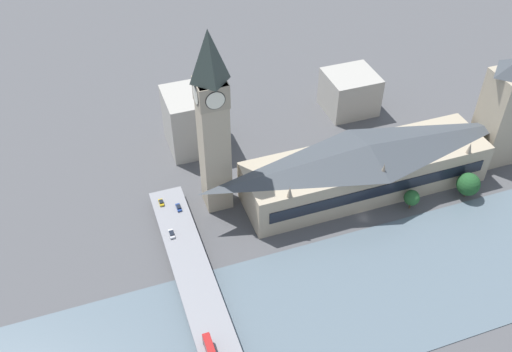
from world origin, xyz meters
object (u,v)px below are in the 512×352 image
object	(u,v)px
clock_tower	(213,121)
car_southbound_mid	(161,202)
car_northbound_tail	(171,234)
road_bridge	(213,332)
double_decker_bus_lead	(210,350)
car_southbound_lead	(179,207)
victoria_tower	(504,110)
parliament_hall	(366,167)

from	to	relation	value
clock_tower	car_southbound_mid	world-z (taller)	clock_tower
clock_tower	car_northbound_tail	bearing A→B (deg)	125.78
car_southbound_mid	road_bridge	bearing A→B (deg)	-177.21
double_decker_bus_lead	car_northbound_tail	world-z (taller)	double_decker_bus_lead
road_bridge	car_southbound_lead	bearing A→B (deg)	-2.78
victoria_tower	road_bridge	bearing A→B (deg)	109.04
double_decker_bus_lead	clock_tower	bearing A→B (deg)	-17.99
parliament_hall	road_bridge	xyz separation A→B (m)	(-50.48, 81.84, -7.69)
victoria_tower	car_southbound_lead	distance (m)	145.21
road_bridge	double_decker_bus_lead	bearing A→B (deg)	159.94
double_decker_bus_lead	victoria_tower	bearing A→B (deg)	-68.44
road_bridge	car_southbound_lead	world-z (taller)	car_southbound_lead
clock_tower	road_bridge	size ratio (longest dim) A/B	0.55
parliament_hall	car_southbound_lead	size ratio (longest dim) A/B	23.66
victoria_tower	car_northbound_tail	distance (m)	150.95
parliament_hall	car_southbound_mid	world-z (taller)	parliament_hall
clock_tower	road_bridge	distance (m)	76.14
victoria_tower	road_bridge	distance (m)	156.41
car_northbound_tail	car_southbound_lead	distance (m)	14.58
car_southbound_lead	car_southbound_mid	bearing A→B (deg)	49.71
parliament_hall	double_decker_bus_lead	distance (m)	103.53
victoria_tower	car_southbound_lead	size ratio (longest dim) A/B	12.47
road_bridge	double_decker_bus_lead	size ratio (longest dim) A/B	13.57
double_decker_bus_lead	parliament_hall	bearing A→B (deg)	-55.21
car_southbound_mid	victoria_tower	bearing A→B (deg)	-95.36
car_southbound_lead	road_bridge	bearing A→B (deg)	177.22
car_northbound_tail	victoria_tower	bearing A→B (deg)	-88.33
clock_tower	double_decker_bus_lead	size ratio (longest dim) A/B	7.44
double_decker_bus_lead	car_southbound_mid	size ratio (longest dim) A/B	2.75
road_bridge	car_northbound_tail	world-z (taller)	car_northbound_tail
clock_tower	parliament_hall	bearing A→B (deg)	-101.36
parliament_hall	victoria_tower	size ratio (longest dim) A/B	1.90
car_northbound_tail	road_bridge	bearing A→B (deg)	-176.12
clock_tower	car_southbound_mid	xyz separation A→B (m)	(1.67, 23.22, -36.25)
road_bridge	car_southbound_lead	distance (m)	59.54
car_northbound_tail	car_southbound_lead	size ratio (longest dim) A/B	1.06
victoria_tower	road_bridge	xyz separation A→B (m)	(-50.54, 146.43, -21.67)
road_bridge	car_southbound_mid	bearing A→B (deg)	2.79
clock_tower	car_southbound_lead	world-z (taller)	clock_tower
victoria_tower	double_decker_bus_lead	size ratio (longest dim) A/B	5.19
clock_tower	car_northbound_tail	size ratio (longest dim) A/B	16.80
victoria_tower	car_northbound_tail	bearing A→B (deg)	91.67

